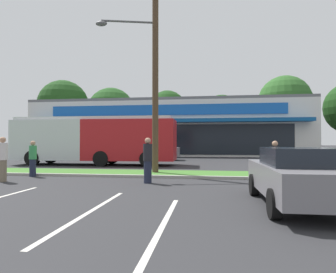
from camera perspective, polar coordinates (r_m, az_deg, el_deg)
name	(u,v)px	position (r m, az deg, el deg)	size (l,w,h in m)	color
grass_median	(113,173)	(14.63, -10.93, -7.06)	(56.00, 2.20, 0.12)	#427A2D
curb_lip	(104,176)	(13.49, -12.61, -7.58)	(56.00, 0.24, 0.12)	#99968C
parking_stripe_2	(90,212)	(7.06, -15.27, -14.20)	(0.12, 4.80, 0.01)	silver
parking_stripe_3	(163,226)	(5.78, -1.08, -17.24)	(0.12, 4.80, 0.01)	silver
storefront_building	(171,129)	(35.98, 0.61, 1.50)	(31.10, 13.10, 6.30)	silver
tree_far_left	(63,105)	(50.85, -20.03, 5.84)	(8.21, 8.21, 11.68)	#473323
tree_left	(111,111)	(48.52, -11.18, 4.89)	(7.78, 7.78, 10.43)	#473323
tree_mid_left	(167,109)	(46.32, -0.11, 5.38)	(6.06, 6.06, 9.76)	#473323
tree_mid	(222,114)	(47.08, 10.58, 4.35)	(6.23, 6.23, 9.08)	#473323
tree_mid_right	(285,102)	(47.72, 22.13, 6.37)	(7.97, 7.97, 11.63)	#473323
utility_pole	(153,62)	(14.52, -3.09, 14.59)	(3.16, 2.37, 10.33)	#4C3826
city_bus	(95,139)	(20.38, -14.24, -0.52)	(11.14, 2.88, 3.25)	#AD191E
car_0	(154,151)	(24.82, -2.87, -2.88)	(4.32, 1.88, 1.49)	slate
car_1	(299,176)	(7.92, 24.53, -7.11)	(1.98, 4.28, 1.46)	slate
car_2	(50,150)	(28.71, -22.28, -2.58)	(4.51, 1.86, 1.47)	#9E998C
pedestrian_near_bench	(148,160)	(11.22, -4.04, -4.72)	(0.36, 0.36, 1.76)	#1E2338
pedestrian_by_pole	(275,162)	(11.83, 20.47, -4.76)	(0.33, 0.33, 1.64)	#1E2338
pedestrian_mid	(3,159)	(13.34, -29.96, -3.91)	(0.36, 0.36, 1.80)	#726651
pedestrian_far	(33,159)	(14.65, -25.23, -3.98)	(0.33, 0.33, 1.64)	#1E2338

